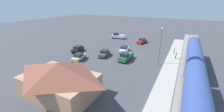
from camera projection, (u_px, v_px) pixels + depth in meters
ground_plane at (133, 55)px, 39.01m from camera, size 200.00×200.00×0.00m
railway_track at (191, 64)px, 32.94m from camera, size 4.80×70.00×0.30m
platform at (172, 61)px, 34.65m from camera, size 3.20×46.00×0.30m
passenger_train at (194, 71)px, 23.61m from camera, size 2.93×33.60×4.98m
station_building at (59, 79)px, 21.50m from camera, size 11.68×7.85×5.38m
pedestrian_on_platform at (176, 55)px, 35.53m from camera, size 0.36×0.36×1.71m
pedestrian_waiting_far at (174, 50)px, 38.86m from camera, size 0.36×0.36×1.71m
pickup_silver at (118, 36)px, 56.06m from camera, size 5.61×3.01×2.14m
sedan_charcoal at (104, 53)px, 37.95m from camera, size 2.49×4.72×1.74m
sedan_red at (142, 41)px, 49.86m from camera, size 2.75×4.79×1.74m
sedan_black at (78, 49)px, 41.29m from camera, size 2.68×4.77×1.74m
sedan_tan at (79, 57)px, 35.25m from camera, size 2.69×4.77×1.74m
pickup_green at (126, 56)px, 35.26m from camera, size 2.13×5.46×2.14m
sedan_white at (124, 49)px, 41.09m from camera, size 2.42×4.70×1.74m
light_pole_near_platform at (161, 42)px, 31.36m from camera, size 0.44×0.44×8.50m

